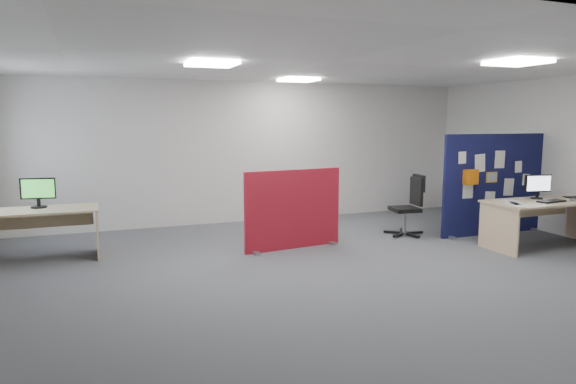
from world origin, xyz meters
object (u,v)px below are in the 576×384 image
object	(u,v)px
monitor_second	(38,191)
office_chair	(411,202)
monitor_main	(538,185)
red_divider	(293,210)
second_desk	(42,222)
navy_divider	(493,185)
main_desk	(544,210)

from	to	relation	value
monitor_second	office_chair	xyz separation A→B (m)	(5.80, -0.64, -0.38)
monitor_main	red_divider	world-z (taller)	red_divider
second_desk	office_chair	xyz separation A→B (m)	(5.77, -0.53, 0.03)
navy_divider	monitor_main	xyz separation A→B (m)	(0.11, -0.83, 0.08)
main_desk	monitor_second	distance (m)	7.58
navy_divider	office_chair	world-z (taller)	navy_divider
office_chair	main_desk	bearing A→B (deg)	-35.76
second_desk	monitor_second	distance (m)	0.43
navy_divider	office_chair	size ratio (longest dim) A/B	2.06
red_divider	navy_divider	bearing A→B (deg)	-11.69
monitor_main	monitor_second	size ratio (longest dim) A/B	0.93
office_chair	red_divider	bearing A→B (deg)	-168.76
main_desk	monitor_second	xyz separation A→B (m)	(-7.29, 2.04, 0.40)
navy_divider	main_desk	size ratio (longest dim) A/B	1.10
navy_divider	second_desk	size ratio (longest dim) A/B	1.39
main_desk	red_divider	size ratio (longest dim) A/B	1.18
monitor_main	second_desk	distance (m)	7.48
navy_divider	main_desk	bearing A→B (deg)	-83.13
red_divider	office_chair	distance (m)	2.22
monitor_main	monitor_second	xyz separation A→B (m)	(-7.28, 1.91, 0.02)
main_desk	monitor_main	size ratio (longest dim) A/B	4.39
main_desk	second_desk	xyz separation A→B (m)	(-7.26, 1.93, -0.02)
second_desk	monitor_second	bearing A→B (deg)	104.60
monitor_main	office_chair	world-z (taller)	monitor_main
monitor_main	second_desk	size ratio (longest dim) A/B	0.29
second_desk	office_chair	bearing A→B (deg)	-5.26
red_divider	second_desk	bearing A→B (deg)	162.11
navy_divider	monitor_main	distance (m)	0.84
navy_divider	second_desk	xyz separation A→B (m)	(-7.14, 0.97, -0.32)
navy_divider	main_desk	world-z (taller)	navy_divider
red_divider	office_chair	world-z (taller)	red_divider
main_desk	second_desk	world-z (taller)	same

